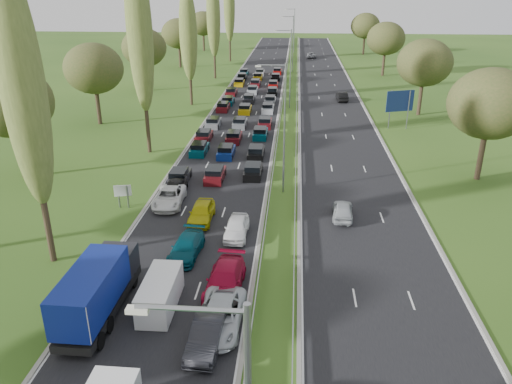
# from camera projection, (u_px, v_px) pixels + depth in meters

# --- Properties ---
(ground) EXTENTS (260.00, 260.00, 0.00)m
(ground) POSITION_uv_depth(u_px,v_px,m) (290.00, 105.00, 81.41)
(ground) COLOR #2C4E18
(ground) RESTS_ON ground
(near_carriageway) EXTENTS (10.50, 215.00, 0.04)m
(near_carriageway) POSITION_uv_depth(u_px,v_px,m) (250.00, 101.00, 84.21)
(near_carriageway) COLOR black
(near_carriageway) RESTS_ON ground
(far_carriageway) EXTENTS (10.50, 215.00, 0.04)m
(far_carriageway) POSITION_uv_depth(u_px,v_px,m) (330.00, 102.00, 83.22)
(far_carriageway) COLOR black
(far_carriageway) RESTS_ON ground
(central_reservation) EXTENTS (2.36, 215.00, 0.32)m
(central_reservation) POSITION_uv_depth(u_px,v_px,m) (290.00, 98.00, 83.50)
(central_reservation) COLOR gray
(central_reservation) RESTS_ON ground
(lamp_columns) EXTENTS (0.18, 140.18, 12.00)m
(lamp_columns) POSITION_uv_depth(u_px,v_px,m) (290.00, 70.00, 77.26)
(lamp_columns) COLOR gray
(lamp_columns) RESTS_ON ground
(poplar_row) EXTENTS (2.80, 127.80, 22.44)m
(poplar_row) POSITION_uv_depth(u_px,v_px,m) (171.00, 31.00, 66.92)
(poplar_row) COLOR #2D2116
(poplar_row) RESTS_ON ground
(woodland_left) EXTENTS (8.00, 166.00, 11.10)m
(woodland_left) POSITION_uv_depth(u_px,v_px,m) (84.00, 73.00, 64.40)
(woodland_left) COLOR #2D2116
(woodland_left) RESTS_ON ground
(woodland_right) EXTENTS (8.00, 153.00, 11.10)m
(woodland_right) POSITION_uv_depth(u_px,v_px,m) (440.00, 72.00, 64.77)
(woodland_right) COLOR #2D2116
(woodland_right) RESTS_ON ground
(traffic_queue_fill) EXTENTS (9.01, 69.66, 0.80)m
(traffic_queue_fill) POSITION_uv_depth(u_px,v_px,m) (247.00, 105.00, 79.48)
(traffic_queue_fill) COLOR black
(traffic_queue_fill) RESTS_ON ground
(near_car_2) EXTENTS (2.69, 5.39, 1.47)m
(near_car_2) POSITION_uv_depth(u_px,v_px,m) (169.00, 197.00, 44.34)
(near_car_2) COLOR silver
(near_car_2) RESTS_ON near_carriageway
(near_car_3) EXTENTS (2.11, 4.66, 1.32)m
(near_car_3) POSITION_uv_depth(u_px,v_px,m) (174.00, 189.00, 46.32)
(near_car_3) COLOR black
(near_car_3) RESTS_ON near_carriageway
(near_car_7) EXTENTS (2.28, 4.91, 1.39)m
(near_car_7) POSITION_uv_depth(u_px,v_px,m) (186.00, 247.00, 35.98)
(near_car_7) COLOR #05404D
(near_car_7) RESTS_ON near_carriageway
(near_car_8) EXTENTS (1.87, 4.63, 1.58)m
(near_car_8) POSITION_uv_depth(u_px,v_px,m) (201.00, 212.00, 41.27)
(near_car_8) COLOR #B2AD0B
(near_car_8) RESTS_ON near_carriageway
(near_car_9) EXTENTS (1.90, 4.71, 1.52)m
(near_car_9) POSITION_uv_depth(u_px,v_px,m) (207.00, 334.00, 26.93)
(near_car_9) COLOR black
(near_car_9) RESTS_ON near_carriageway
(near_car_10) EXTENTS (2.69, 5.51, 1.51)m
(near_car_10) POSITION_uv_depth(u_px,v_px,m) (220.00, 315.00, 28.47)
(near_car_10) COLOR silver
(near_car_10) RESTS_ON near_carriageway
(near_car_11) EXTENTS (2.49, 5.53, 1.57)m
(near_car_11) POSITION_uv_depth(u_px,v_px,m) (225.00, 280.00, 31.83)
(near_car_11) COLOR maroon
(near_car_11) RESTS_ON near_carriageway
(near_car_12) EXTENTS (1.81, 4.34, 1.47)m
(near_car_12) POSITION_uv_depth(u_px,v_px,m) (237.00, 227.00, 38.80)
(near_car_12) COLOR white
(near_car_12) RESTS_ON near_carriageway
(far_car_0) EXTENTS (1.96, 4.24, 1.41)m
(far_car_0) POSITION_uv_depth(u_px,v_px,m) (343.00, 210.00, 41.86)
(far_car_0) COLOR #AAB0B4
(far_car_0) RESTS_ON far_carriageway
(far_car_1) EXTENTS (1.87, 4.66, 1.51)m
(far_car_1) POSITION_uv_depth(u_px,v_px,m) (342.00, 96.00, 84.01)
(far_car_1) COLOR black
(far_car_1) RESTS_ON far_carriageway
(far_car_2) EXTENTS (2.46, 5.25, 1.45)m
(far_car_2) POSITION_uv_depth(u_px,v_px,m) (311.00, 55.00, 133.27)
(far_car_2) COLOR slate
(far_car_2) RESTS_ON far_carriageway
(blue_lorry) EXTENTS (2.33, 8.40, 3.54)m
(blue_lorry) POSITION_uv_depth(u_px,v_px,m) (98.00, 288.00, 29.07)
(blue_lorry) COLOR black
(blue_lorry) RESTS_ON near_carriageway
(white_van_rear) EXTENTS (1.89, 4.81, 1.93)m
(white_van_rear) POSITION_uv_depth(u_px,v_px,m) (161.00, 291.00, 30.30)
(white_van_rear) COLOR silver
(white_van_rear) RESTS_ON near_carriageway
(info_sign) EXTENTS (1.48, 0.44, 2.10)m
(info_sign) POSITION_uv_depth(u_px,v_px,m) (123.00, 193.00, 43.57)
(info_sign) COLOR gray
(info_sign) RESTS_ON ground
(direction_sign) EXTENTS (3.81, 1.42, 5.20)m
(direction_sign) POSITION_uv_depth(u_px,v_px,m) (400.00, 103.00, 66.78)
(direction_sign) COLOR gray
(direction_sign) RESTS_ON ground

